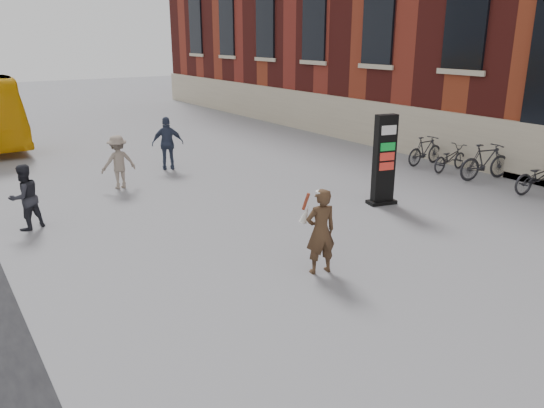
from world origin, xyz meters
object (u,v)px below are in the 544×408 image
pedestrian_c (168,143)px  woman (320,230)px  pedestrian_a (25,197)px  bike_7 (425,151)px  pedestrian_b (118,162)px  bike_6 (450,158)px  bike_4 (540,176)px  info_pylon (384,160)px  bike_5 (485,162)px

pedestrian_c → woman: bearing=104.7°
pedestrian_a → bike_7: 12.77m
pedestrian_b → bike_6: 10.62m
bike_7 → pedestrian_c: bearing=59.7°
bike_4 → bike_7: bearing=10.7°
info_pylon → bike_7: info_pylon is taller
pedestrian_a → pedestrian_b: size_ratio=0.98×
bike_7 → woman: bearing=118.7°
pedestrian_b → bike_5: size_ratio=0.83×
bike_5 → pedestrian_c: bearing=61.7°
info_pylon → pedestrian_c: bearing=128.2°
pedestrian_b → pedestrian_c: 2.52m
pedestrian_b → bike_5: bearing=150.1°
bike_4 → pedestrian_a: bearing=79.7°
info_pylon → pedestrian_c: size_ratio=1.35×
bike_5 → bike_7: (0.00, 2.39, -0.07)m
info_pylon → bike_7: 5.15m
bike_7 → bike_6: bearing=178.9°
pedestrian_b → woman: bearing=97.7°
bike_5 → bike_7: bearing=12.7°
woman → bike_7: size_ratio=0.99×
bike_5 → bike_7: size_ratio=1.13×
bike_5 → pedestrian_a: bearing=89.0°
woman → pedestrian_c: size_ratio=0.94×
info_pylon → bike_4: 4.86m
woman → bike_5: woman is taller
info_pylon → bike_6: (4.49, 1.38, -0.76)m
pedestrian_b → bike_4: (9.83, -7.14, -0.30)m
pedestrian_c → bike_6: bearing=165.2°
pedestrian_a → pedestrian_c: size_ratio=0.87×
info_pylon → bike_4: bearing=-8.4°
info_pylon → bike_6: bearing=29.9°
woman → bike_4: (8.57, 0.73, -0.36)m
bike_6 → pedestrian_c: bearing=51.0°
info_pylon → pedestrian_a: size_ratio=1.56×
pedestrian_c → bike_4: bearing=152.3°
pedestrian_c → pedestrian_b: bearing=52.6°
bike_6 → bike_7: (0.00, 1.06, 0.07)m
woman → bike_7: woman is taller
pedestrian_a → pedestrian_b: pedestrian_b is taller
pedestrian_a → pedestrian_c: bearing=-167.2°
pedestrian_a → bike_5: pedestrian_a is taller
info_pylon → bike_7: bearing=41.3°
info_pylon → pedestrian_b: 7.61m
pedestrian_b → info_pylon: bearing=133.4°
info_pylon → woman: 4.79m
info_pylon → pedestrian_b: size_ratio=1.52×
pedestrian_a → bike_4: 13.66m
pedestrian_a → bike_6: pedestrian_a is taller
pedestrian_a → bike_6: bearing=149.4°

